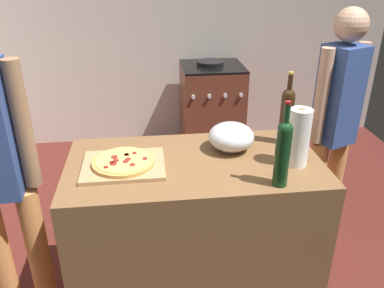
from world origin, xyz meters
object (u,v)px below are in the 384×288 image
(mixing_bowl, at_px, (231,137))
(wine_bottle_amber, at_px, (287,113))
(pizza, at_px, (123,162))
(stove, at_px, (212,108))
(wine_bottle_green, at_px, (283,151))
(person_in_red, at_px, (334,123))
(paper_towel_roll, at_px, (299,138))

(mixing_bowl, distance_m, wine_bottle_amber, 0.33)
(pizza, distance_m, mixing_bowl, 0.58)
(mixing_bowl, xyz_separation_m, stove, (0.22, 1.87, -0.55))
(pizza, bearing_deg, wine_bottle_green, -19.27)
(mixing_bowl, xyz_separation_m, person_in_red, (0.72, 0.28, -0.07))
(stove, xyz_separation_m, person_in_red, (0.50, -1.58, 0.47))
(paper_towel_roll, bearing_deg, person_in_red, 48.23)
(person_in_red, bearing_deg, mixing_bowl, -158.47)
(pizza, xyz_separation_m, wine_bottle_green, (0.71, -0.25, 0.14))
(pizza, height_order, stove, pizza)
(wine_bottle_green, xyz_separation_m, wine_bottle_amber, (0.17, 0.43, 0.00))
(wine_bottle_green, bearing_deg, paper_towel_roll, 51.57)
(mixing_bowl, bearing_deg, person_in_red, 21.53)
(pizza, bearing_deg, paper_towel_roll, -4.65)
(mixing_bowl, bearing_deg, wine_bottle_amber, 9.45)
(stove, bearing_deg, pizza, -111.42)
(wine_bottle_green, bearing_deg, pizza, 160.73)
(mixing_bowl, relative_size, wine_bottle_amber, 0.60)
(mixing_bowl, xyz_separation_m, wine_bottle_green, (0.15, -0.38, 0.10))
(wine_bottle_green, height_order, person_in_red, person_in_red)
(wine_bottle_green, distance_m, stove, 2.33)
(pizza, xyz_separation_m, person_in_red, (1.28, 0.41, -0.03))
(paper_towel_roll, bearing_deg, stove, 91.95)
(wine_bottle_amber, bearing_deg, pizza, -168.38)
(mixing_bowl, height_order, wine_bottle_green, wine_bottle_green)
(wine_bottle_green, bearing_deg, mixing_bowl, 111.22)
(pizza, xyz_separation_m, mixing_bowl, (0.56, 0.13, 0.04))
(paper_towel_roll, height_order, wine_bottle_green, wine_bottle_green)
(paper_towel_roll, xyz_separation_m, person_in_red, (0.43, 0.48, -0.14))
(wine_bottle_green, bearing_deg, stove, 88.17)
(paper_towel_roll, distance_m, wine_bottle_green, 0.23)
(pizza, relative_size, stove, 0.33)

